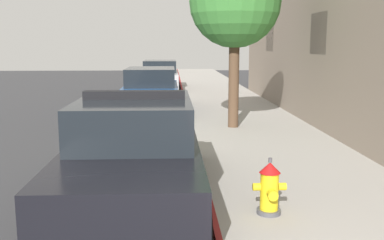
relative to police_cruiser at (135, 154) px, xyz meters
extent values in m
cube|color=#353538|center=(-3.22, 5.41, -0.84)|extent=(32.79, 60.00, 0.20)
cube|color=#9E9991|center=(2.78, 5.41, -0.68)|extent=(3.31, 60.00, 0.13)
cube|color=maroon|center=(1.08, 5.41, -0.68)|extent=(0.08, 60.00, 0.13)
cube|color=black|center=(4.46, 5.32, 1.90)|extent=(0.06, 1.30, 1.10)
cube|color=black|center=(4.46, 11.17, 1.90)|extent=(0.06, 1.30, 1.10)
cube|color=black|center=(0.00, -0.04, -0.16)|extent=(1.84, 4.80, 0.76)
cube|color=black|center=(0.00, 0.11, 0.52)|extent=(1.64, 2.50, 0.60)
cube|color=black|center=(0.00, 2.30, -0.42)|extent=(1.76, 0.16, 0.24)
cylinder|color=black|center=(-0.86, 1.66, -0.42)|extent=(0.22, 0.64, 0.64)
cylinder|color=black|center=(0.86, 1.66, -0.42)|extent=(0.22, 0.64, 0.64)
cylinder|color=black|center=(-0.86, -1.74, -0.42)|extent=(0.22, 0.64, 0.64)
cylinder|color=black|center=(0.86, -1.74, -0.42)|extent=(0.22, 0.64, 0.64)
cube|color=black|center=(0.00, 0.06, 0.88)|extent=(1.48, 0.20, 0.12)
cube|color=red|center=(-0.35, 0.06, 0.88)|extent=(0.44, 0.18, 0.11)
cube|color=#1E33E0|center=(0.35, 0.06, 0.88)|extent=(0.44, 0.18, 0.11)
cube|color=navy|center=(-0.18, 8.88, -0.16)|extent=(1.84, 4.80, 0.76)
cube|color=black|center=(-0.18, 9.03, 0.52)|extent=(1.64, 2.50, 0.60)
cube|color=black|center=(-0.18, 6.54, -0.42)|extent=(1.76, 0.16, 0.24)
cube|color=black|center=(-0.18, 11.22, -0.42)|extent=(1.76, 0.16, 0.24)
cylinder|color=black|center=(-1.04, 10.58, -0.42)|extent=(0.22, 0.64, 0.64)
cylinder|color=black|center=(0.68, 10.58, -0.42)|extent=(0.22, 0.64, 0.64)
cylinder|color=black|center=(-1.04, 7.18, -0.42)|extent=(0.22, 0.64, 0.64)
cylinder|color=black|center=(0.68, 7.18, -0.42)|extent=(0.22, 0.64, 0.64)
cube|color=#B2B5BA|center=(-0.04, 16.60, -0.16)|extent=(1.84, 4.80, 0.76)
cube|color=black|center=(-0.04, 16.75, 0.52)|extent=(1.64, 2.50, 0.60)
cube|color=black|center=(-0.04, 14.26, -0.42)|extent=(1.76, 0.16, 0.24)
cube|color=black|center=(-0.04, 18.94, -0.42)|extent=(1.76, 0.16, 0.24)
cylinder|color=black|center=(-0.90, 18.30, -0.42)|extent=(0.22, 0.64, 0.64)
cylinder|color=black|center=(0.82, 18.30, -0.42)|extent=(0.22, 0.64, 0.64)
cylinder|color=black|center=(-0.90, 14.90, -0.42)|extent=(0.22, 0.64, 0.64)
cylinder|color=black|center=(0.82, 14.90, -0.42)|extent=(0.22, 0.64, 0.64)
cylinder|color=#4C4C51|center=(1.82, -0.90, -0.58)|extent=(0.32, 0.32, 0.06)
cylinder|color=yellow|center=(1.82, -0.90, -0.30)|extent=(0.24, 0.24, 0.50)
cone|color=red|center=(1.82, -0.90, 0.02)|extent=(0.28, 0.28, 0.14)
cylinder|color=#4C4C51|center=(1.82, -0.90, 0.12)|extent=(0.05, 0.05, 0.06)
cylinder|color=yellow|center=(1.65, -0.90, -0.24)|extent=(0.10, 0.10, 0.10)
cylinder|color=yellow|center=(1.99, -0.90, -0.24)|extent=(0.10, 0.10, 0.10)
cylinder|color=yellow|center=(1.82, -1.08, -0.29)|extent=(0.13, 0.12, 0.13)
cylinder|color=brown|center=(2.22, 5.41, 0.63)|extent=(0.28, 0.28, 2.49)
sphere|color=#387A33|center=(2.22, 5.41, 2.72)|extent=(2.40, 2.40, 2.40)
camera|label=1|loc=(0.55, -6.44, 1.59)|focal=41.44mm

